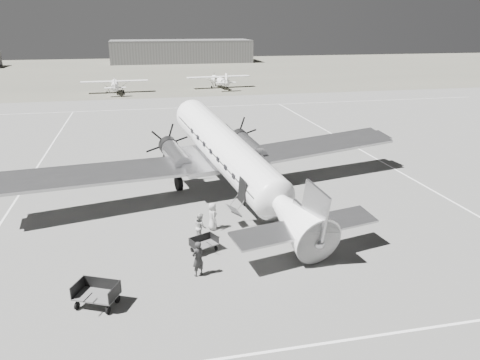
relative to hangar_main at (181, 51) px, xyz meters
name	(u,v)px	position (x,y,z in m)	size (l,w,h in m)	color
ground	(282,207)	(-5.00, -120.00, -3.30)	(260.00, 260.00, 0.00)	slate
taxi_line_near	(385,334)	(-5.00, -134.00, -3.29)	(60.00, 0.15, 0.01)	white
taxi_line_right	(439,194)	(7.00, -120.00, -3.29)	(0.15, 80.00, 0.01)	white
taxi_line_left	(29,179)	(-23.00, -110.00, -3.29)	(0.15, 60.00, 0.01)	white
taxi_line_horizon	(201,107)	(-5.00, -80.00, -3.29)	(90.00, 0.15, 0.01)	white
grass_infield	(172,71)	(-5.00, -25.00, -3.30)	(260.00, 90.00, 0.01)	#5E5C4F
hangar_main	(181,51)	(0.00, 0.00, 0.00)	(42.00, 14.00, 6.60)	slate
dc3_airliner	(234,161)	(-7.94, -118.13, -0.37)	(30.74, 21.33, 5.86)	#AAAAAC
light_plane_left	(115,86)	(-17.77, -62.82, -2.09)	(11.63, 9.43, 2.41)	white
light_plane_right	(220,82)	(1.21, -60.47, -2.05)	(12.07, 9.79, 2.50)	white
baggage_cart_near	(204,244)	(-11.09, -125.27, -2.88)	(1.49, 1.05, 0.84)	#515151
baggage_cart_far	(97,295)	(-16.45, -129.42, -2.75)	(1.95, 1.38, 1.10)	#515151
ground_crew	(198,259)	(-11.73, -127.75, -2.38)	(0.67, 0.44, 1.84)	#292929
ramp_agent	(200,227)	(-11.07, -123.85, -2.47)	(0.81, 0.63, 1.66)	#B1B1AF
passenger	(213,216)	(-10.16, -122.51, -2.45)	(0.83, 0.54, 1.70)	#ACABA9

